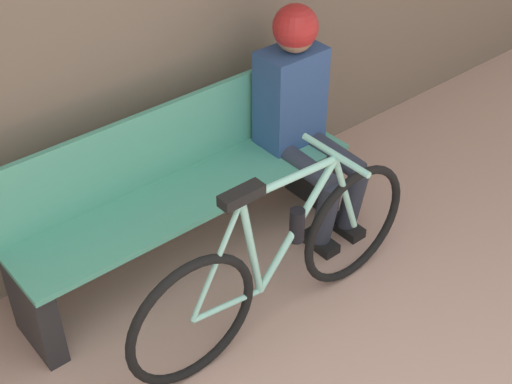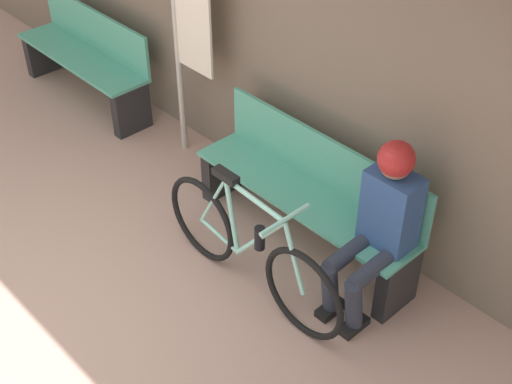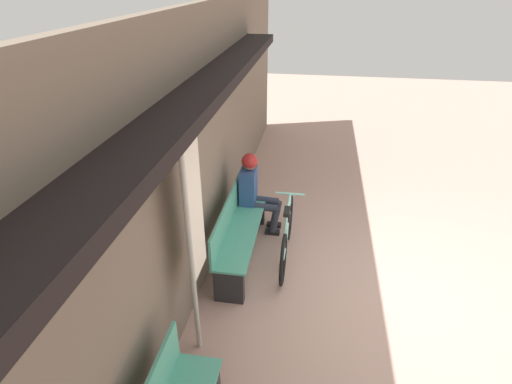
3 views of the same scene
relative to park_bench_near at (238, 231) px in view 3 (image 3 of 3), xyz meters
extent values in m
plane|color=tan|center=(-0.52, -2.03, -0.42)|extent=(24.00, 24.00, 0.00)
cube|color=#756656|center=(-0.52, 0.40, 1.18)|extent=(12.00, 0.12, 3.20)
cube|color=black|center=(-0.52, 0.12, 2.08)|extent=(6.60, 0.44, 0.12)
cube|color=#51A88E|center=(0.00, -0.06, 0.03)|extent=(1.83, 0.42, 0.03)
cube|color=#51A88E|center=(0.00, 0.14, 0.25)|extent=(1.83, 0.03, 0.40)
cube|color=#232326|center=(-0.87, -0.06, -0.20)|extent=(0.10, 0.36, 0.44)
cube|color=#232326|center=(0.87, -0.06, -0.20)|extent=(0.10, 0.36, 0.44)
torus|color=black|center=(-0.41, -0.65, -0.09)|extent=(0.66, 0.04, 0.66)
torus|color=black|center=(0.58, -0.65, -0.09)|extent=(0.66, 0.04, 0.66)
cylinder|color=#93DBCC|center=(0.13, -0.65, 0.41)|extent=(0.53, 0.03, 0.07)
cylinder|color=#93DBCC|center=(0.18, -0.65, 0.12)|extent=(0.46, 0.03, 0.56)
cylinder|color=#93DBCC|center=(-0.08, -0.65, 0.14)|extent=(0.13, 0.03, 0.58)
cylinder|color=#93DBCC|center=(-0.22, -0.65, -0.12)|extent=(0.38, 0.03, 0.09)
cylinder|color=#93DBCC|center=(-0.27, -0.65, 0.17)|extent=(0.30, 0.02, 0.52)
cylinder|color=#93DBCC|center=(0.49, -0.65, 0.15)|extent=(0.21, 0.03, 0.49)
cube|color=black|center=(-0.13, -0.65, 0.45)|extent=(0.20, 0.07, 0.05)
cylinder|color=#93DBCC|center=(0.40, -0.65, 0.41)|extent=(0.03, 0.40, 0.03)
cylinder|color=black|center=(0.18, -0.65, 0.12)|extent=(0.07, 0.07, 0.17)
cylinder|color=#2D3342|center=(0.61, -0.26, 0.04)|extent=(0.11, 0.41, 0.13)
cylinder|color=#2D3342|center=(0.61, -0.43, -0.17)|extent=(0.11, 0.17, 0.41)
cube|color=black|center=(0.61, -0.40, -0.39)|extent=(0.10, 0.22, 0.06)
cylinder|color=#2D3342|center=(0.81, -0.26, 0.04)|extent=(0.11, 0.41, 0.13)
cylinder|color=#2D3342|center=(0.81, -0.43, -0.17)|extent=(0.11, 0.17, 0.41)
cube|color=black|center=(0.81, -0.40, -0.39)|extent=(0.10, 0.22, 0.06)
cube|color=#2D4C84|center=(0.71, -0.02, 0.31)|extent=(0.34, 0.22, 0.53)
sphere|color=#9E7556|center=(0.71, -0.04, 0.68)|extent=(0.20, 0.20, 0.20)
sphere|color=#B22323|center=(0.71, -0.04, 0.71)|extent=(0.23, 0.23, 0.23)
cube|color=#232326|center=(-2.10, -0.06, -0.20)|extent=(0.10, 0.36, 0.44)
cylinder|color=#B7B2A8|center=(-1.58, 0.11, 0.77)|extent=(0.05, 0.05, 2.37)
cube|color=silver|center=(-1.35, 0.11, 1.19)|extent=(0.40, 0.02, 1.52)
camera|label=1|loc=(-1.53, -2.41, 2.18)|focal=50.00mm
camera|label=2|loc=(2.63, -2.98, 3.15)|focal=50.00mm
camera|label=3|loc=(-4.36, -0.93, 3.04)|focal=28.00mm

